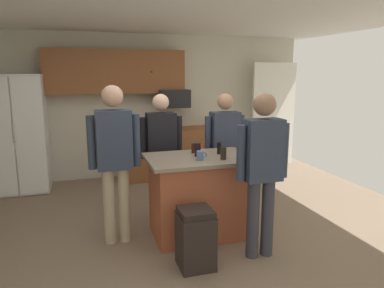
{
  "coord_description": "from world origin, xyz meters",
  "views": [
    {
      "loc": [
        -0.98,
        -3.86,
        1.91
      ],
      "look_at": [
        0.28,
        0.28,
        1.05
      ],
      "focal_mm": 33.6,
      "sensor_mm": 36.0,
      "label": 1
    }
  ],
  "objects_px": {
    "microwave_over_range": "(173,98)",
    "person_guest_right": "(262,165)",
    "person_guest_by_door": "(115,153)",
    "person_guest_left": "(225,145)",
    "person_elder_center": "(161,147)",
    "glass_dark_ale": "(198,150)",
    "glass_short_whisky": "(219,148)",
    "tumbler_amber": "(194,148)",
    "refrigerator": "(18,134)",
    "glass_pilsner": "(223,153)",
    "kitchen_island": "(199,196)",
    "trash_bin": "(196,238)",
    "mug_ceramic_white": "(200,155)"
  },
  "relations": [
    {
      "from": "microwave_over_range",
      "to": "person_guest_right",
      "type": "height_order",
      "value": "person_guest_right"
    },
    {
      "from": "person_guest_by_door",
      "to": "person_guest_left",
      "type": "bearing_deg",
      "value": 24.67
    },
    {
      "from": "person_elder_center",
      "to": "glass_dark_ale",
      "type": "height_order",
      "value": "person_elder_center"
    },
    {
      "from": "glass_short_whisky",
      "to": "tumbler_amber",
      "type": "relative_size",
      "value": 1.17
    },
    {
      "from": "refrigerator",
      "to": "glass_pilsner",
      "type": "bearing_deg",
      "value": -46.19
    },
    {
      "from": "refrigerator",
      "to": "person_elder_center",
      "type": "distance_m",
      "value": 2.6
    },
    {
      "from": "person_guest_by_door",
      "to": "glass_dark_ale",
      "type": "relative_size",
      "value": 11.15
    },
    {
      "from": "glass_pilsner",
      "to": "refrigerator",
      "type": "bearing_deg",
      "value": 133.81
    },
    {
      "from": "person_guest_by_door",
      "to": "glass_short_whisky",
      "type": "relative_size",
      "value": 12.48
    },
    {
      "from": "person_guest_left",
      "to": "glass_short_whisky",
      "type": "height_order",
      "value": "person_guest_left"
    },
    {
      "from": "glass_pilsner",
      "to": "glass_dark_ale",
      "type": "bearing_deg",
      "value": 134.36
    },
    {
      "from": "person_guest_by_door",
      "to": "glass_dark_ale",
      "type": "bearing_deg",
      "value": 2.18
    },
    {
      "from": "refrigerator",
      "to": "kitchen_island",
      "type": "distance_m",
      "value": 3.35
    },
    {
      "from": "trash_bin",
      "to": "microwave_over_range",
      "type": "bearing_deg",
      "value": 79.69
    },
    {
      "from": "microwave_over_range",
      "to": "glass_dark_ale",
      "type": "xyz_separation_m",
      "value": [
        -0.33,
        -2.49,
        -0.41
      ]
    },
    {
      "from": "microwave_over_range",
      "to": "person_guest_by_door",
      "type": "height_order",
      "value": "person_guest_by_door"
    },
    {
      "from": "person_elder_center",
      "to": "kitchen_island",
      "type": "bearing_deg",
      "value": 0.0
    },
    {
      "from": "person_guest_left",
      "to": "trash_bin",
      "type": "relative_size",
      "value": 2.69
    },
    {
      "from": "refrigerator",
      "to": "mug_ceramic_white",
      "type": "height_order",
      "value": "refrigerator"
    },
    {
      "from": "person_elder_center",
      "to": "person_guest_by_door",
      "type": "xyz_separation_m",
      "value": [
        -0.66,
        -0.64,
        0.09
      ]
    },
    {
      "from": "person_guest_by_door",
      "to": "mug_ceramic_white",
      "type": "height_order",
      "value": "person_guest_by_door"
    },
    {
      "from": "person_guest_right",
      "to": "person_guest_by_door",
      "type": "bearing_deg",
      "value": 27.81
    },
    {
      "from": "microwave_over_range",
      "to": "mug_ceramic_white",
      "type": "height_order",
      "value": "microwave_over_range"
    },
    {
      "from": "microwave_over_range",
      "to": "glass_short_whisky",
      "type": "height_order",
      "value": "microwave_over_range"
    },
    {
      "from": "refrigerator",
      "to": "microwave_over_range",
      "type": "height_order",
      "value": "refrigerator"
    },
    {
      "from": "microwave_over_range",
      "to": "kitchen_island",
      "type": "height_order",
      "value": "microwave_over_range"
    },
    {
      "from": "mug_ceramic_white",
      "to": "trash_bin",
      "type": "xyz_separation_m",
      "value": [
        -0.22,
        -0.54,
        -0.71
      ]
    },
    {
      "from": "glass_short_whisky",
      "to": "glass_pilsner",
      "type": "bearing_deg",
      "value": -102.19
    },
    {
      "from": "microwave_over_range",
      "to": "person_guest_left",
      "type": "relative_size",
      "value": 0.34
    },
    {
      "from": "refrigerator",
      "to": "tumbler_amber",
      "type": "height_order",
      "value": "refrigerator"
    },
    {
      "from": "glass_short_whisky",
      "to": "tumbler_amber",
      "type": "distance_m",
      "value": 0.31
    },
    {
      "from": "person_guest_right",
      "to": "glass_pilsner",
      "type": "xyz_separation_m",
      "value": [
        -0.23,
        0.48,
        0.03
      ]
    },
    {
      "from": "person_guest_right",
      "to": "tumbler_amber",
      "type": "bearing_deg",
      "value": -7.28
    },
    {
      "from": "person_guest_by_door",
      "to": "glass_pilsner",
      "type": "height_order",
      "value": "person_guest_by_door"
    },
    {
      "from": "microwave_over_range",
      "to": "person_elder_center",
      "type": "bearing_deg",
      "value": -108.86
    },
    {
      "from": "kitchen_island",
      "to": "person_elder_center",
      "type": "height_order",
      "value": "person_elder_center"
    },
    {
      "from": "person_guest_left",
      "to": "glass_pilsner",
      "type": "relative_size",
      "value": 11.76
    },
    {
      "from": "person_guest_left",
      "to": "glass_pilsner",
      "type": "xyz_separation_m",
      "value": [
        -0.35,
        -0.82,
        0.08
      ]
    },
    {
      "from": "glass_pilsner",
      "to": "trash_bin",
      "type": "bearing_deg",
      "value": -134.02
    },
    {
      "from": "person_guest_right",
      "to": "person_guest_by_door",
      "type": "distance_m",
      "value": 1.6
    },
    {
      "from": "person_elder_center",
      "to": "person_guest_right",
      "type": "xyz_separation_m",
      "value": [
        0.74,
        -1.4,
        0.05
      ]
    },
    {
      "from": "kitchen_island",
      "to": "mug_ceramic_white",
      "type": "relative_size",
      "value": 10.17
    },
    {
      "from": "person_elder_center",
      "to": "person_guest_right",
      "type": "bearing_deg",
      "value": 5.86
    },
    {
      "from": "refrigerator",
      "to": "person_guest_by_door",
      "type": "bearing_deg",
      "value": -60.2
    },
    {
      "from": "glass_short_whisky",
      "to": "glass_dark_ale",
      "type": "distance_m",
      "value": 0.29
    },
    {
      "from": "person_elder_center",
      "to": "mug_ceramic_white",
      "type": "distance_m",
      "value": 0.92
    },
    {
      "from": "person_guest_by_door",
      "to": "trash_bin",
      "type": "relative_size",
      "value": 2.92
    },
    {
      "from": "refrigerator",
      "to": "person_elder_center",
      "type": "relative_size",
      "value": 1.15
    },
    {
      "from": "person_elder_center",
      "to": "microwave_over_range",
      "type": "bearing_deg",
      "value": 139.17
    },
    {
      "from": "kitchen_island",
      "to": "mug_ceramic_white",
      "type": "bearing_deg",
      "value": -105.2
    }
  ]
}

